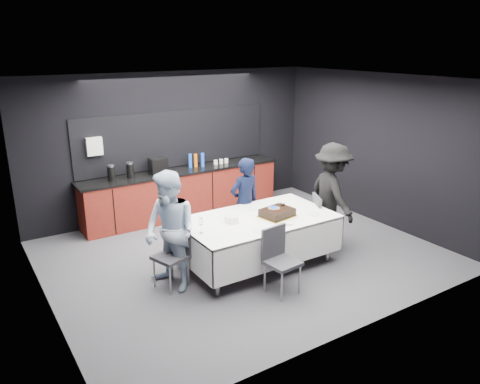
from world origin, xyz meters
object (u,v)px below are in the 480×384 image
at_px(person_right, 332,194).
at_px(plate_stack, 232,219).
at_px(person_center, 245,203).
at_px(champagne_flute, 201,222).
at_px(person_left, 170,232).
at_px(party_table, 258,226).
at_px(chair_left, 175,250).
at_px(cake_assembly, 277,213).
at_px(chair_right, 323,218).
at_px(chair_near, 279,255).

bearing_deg(person_right, plate_stack, 101.77).
relative_size(plate_stack, person_center, 0.14).
xyz_separation_m(plate_stack, champagne_flute, (-0.57, -0.12, 0.11)).
bearing_deg(person_left, party_table, 72.94).
xyz_separation_m(chair_left, person_left, (-0.08, -0.07, 0.31)).
bearing_deg(plate_stack, person_right, -0.44).
distance_m(party_table, person_center, 0.74).
relative_size(champagne_flute, chair_left, 0.24).
bearing_deg(chair_left, cake_assembly, -8.42).
bearing_deg(chair_right, person_right, 20.65).
height_order(plate_stack, person_right, person_right).
xyz_separation_m(cake_assembly, chair_near, (-0.49, -0.70, -0.31)).
height_order(cake_assembly, chair_right, cake_assembly).
distance_m(champagne_flute, chair_right, 2.30).
height_order(person_center, person_right, person_right).
distance_m(chair_right, person_left, 2.70).
bearing_deg(cake_assembly, person_center, 93.80).
bearing_deg(cake_assembly, champagne_flute, 177.81).
xyz_separation_m(plate_stack, chair_near, (0.22, -0.87, -0.30)).
distance_m(person_center, person_right, 1.49).
height_order(plate_stack, chair_right, chair_right).
bearing_deg(plate_stack, cake_assembly, -13.71).
xyz_separation_m(plate_stack, person_right, (1.98, -0.02, 0.04)).
height_order(person_center, person_left, person_left).
distance_m(chair_left, person_left, 0.33).
bearing_deg(person_left, person_right, 74.42).
distance_m(plate_stack, chair_left, 0.95).
bearing_deg(chair_right, person_left, 177.43).
relative_size(person_center, person_right, 0.88).
xyz_separation_m(champagne_flute, person_left, (-0.41, 0.12, -0.09)).
distance_m(party_table, chair_near, 0.86).
xyz_separation_m(cake_assembly, person_right, (1.27, 0.16, 0.03)).
bearing_deg(chair_right, chair_near, -153.15).
relative_size(cake_assembly, plate_stack, 2.66).
relative_size(cake_assembly, chair_right, 0.61).
height_order(party_table, person_center, person_center).
bearing_deg(chair_near, chair_left, 140.35).
height_order(chair_left, chair_right, same).
distance_m(chair_left, person_center, 1.68).
height_order(chair_left, person_right, person_right).
xyz_separation_m(plate_stack, chair_right, (1.69, -0.12, -0.30)).
height_order(chair_right, person_center, person_center).
height_order(party_table, chair_right, chair_right).
bearing_deg(chair_near, plate_stack, 104.38).
height_order(person_left, person_right, person_right).
relative_size(party_table, cake_assembly, 4.14).
xyz_separation_m(plate_stack, chair_left, (-0.90, 0.07, -0.30)).
distance_m(plate_stack, person_left, 0.98).
bearing_deg(party_table, plate_stack, 174.02).
bearing_deg(cake_assembly, person_right, 7.07).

